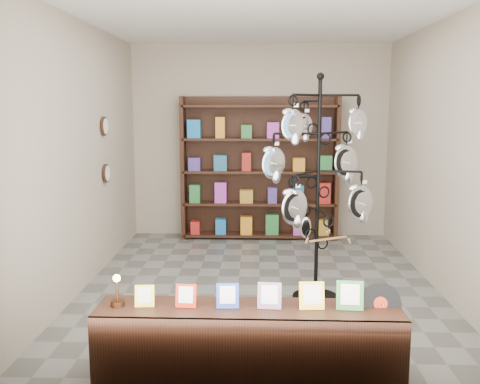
{
  "coord_description": "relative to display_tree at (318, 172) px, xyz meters",
  "views": [
    {
      "loc": [
        -0.03,
        -5.94,
        2.05
      ],
      "look_at": [
        -0.19,
        -1.0,
        1.26
      ],
      "focal_mm": 40.0,
      "sensor_mm": 36.0,
      "label": 1
    }
  ],
  "objects": [
    {
      "name": "wall_clocks",
      "position": [
        -2.57,
        1.21,
        0.12
      ],
      "size": [
        0.03,
        0.24,
        0.84
      ],
      "color": "black",
      "rests_on": "ground"
    },
    {
      "name": "back_shelving",
      "position": [
        -0.6,
        2.7,
        -0.35
      ],
      "size": [
        2.42,
        0.36,
        2.2
      ],
      "color": "black",
      "rests_on": "ground"
    },
    {
      "name": "room_envelope",
      "position": [
        -0.6,
        0.41,
        0.47
      ],
      "size": [
        5.0,
        5.0,
        5.0
      ],
      "color": "#A99E88",
      "rests_on": "ground"
    },
    {
      "name": "front_shelf",
      "position": [
        -0.69,
        -1.73,
        -1.1
      ],
      "size": [
        2.29,
        0.48,
        0.81
      ],
      "rotation": [
        0.0,
        0.0,
        -0.01
      ],
      "color": "black",
      "rests_on": "ground"
    },
    {
      "name": "ground",
      "position": [
        -0.6,
        0.41,
        -1.38
      ],
      "size": [
        5.0,
        5.0,
        0.0
      ],
      "primitive_type": "plane",
      "color": "slate",
      "rests_on": "ground"
    },
    {
      "name": "display_tree",
      "position": [
        0.0,
        0.0,
        0.0
      ],
      "size": [
        1.31,
        1.31,
        2.39
      ],
      "rotation": [
        0.0,
        0.0,
        0.41
      ],
      "color": "black",
      "rests_on": "ground"
    }
  ]
}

